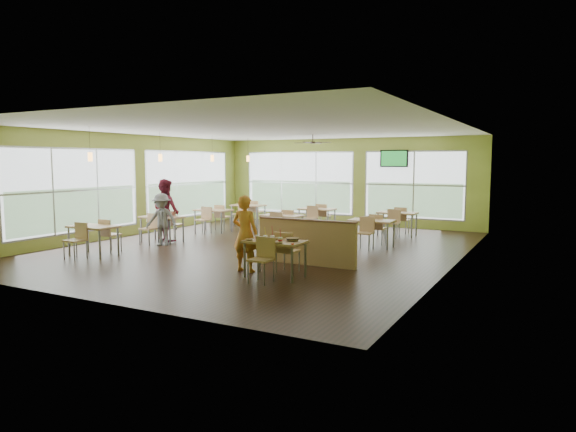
% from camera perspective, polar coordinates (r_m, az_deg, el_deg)
% --- Properties ---
extents(room, '(12.00, 12.04, 3.20)m').
position_cam_1_polar(room, '(13.83, -2.57, 3.01)').
color(room, black).
rests_on(room, ground).
extents(window_bays, '(9.24, 10.24, 2.38)m').
position_cam_1_polar(window_bays, '(17.84, -4.88, 3.26)').
color(window_bays, white).
rests_on(window_bays, room).
extents(main_table, '(1.22, 1.52, 0.87)m').
position_cam_1_polar(main_table, '(10.35, -1.46, -3.40)').
color(main_table, tan).
rests_on(main_table, floor).
extents(half_wall_divider, '(2.40, 0.14, 1.04)m').
position_cam_1_polar(half_wall_divider, '(11.63, 2.06, -2.89)').
color(half_wall_divider, tan).
rests_on(half_wall_divider, floor).
extents(dining_tables, '(6.92, 8.72, 0.87)m').
position_cam_1_polar(dining_tables, '(15.91, -2.68, -0.11)').
color(dining_tables, tan).
rests_on(dining_tables, floor).
extents(pendant_lights, '(0.11, 7.31, 0.86)m').
position_cam_1_polar(pendant_lights, '(16.20, -11.21, 6.36)').
color(pendant_lights, '#2D2119').
rests_on(pendant_lights, ceiling).
extents(ceiling_fan, '(1.25, 1.25, 0.29)m').
position_cam_1_polar(ceiling_fan, '(16.47, 2.77, 8.17)').
color(ceiling_fan, '#2D2119').
rests_on(ceiling_fan, ceiling).
extents(tv_backwall, '(1.00, 0.07, 0.60)m').
position_cam_1_polar(tv_backwall, '(18.54, 11.70, 6.28)').
color(tv_backwall, black).
rests_on(tv_backwall, wall_back).
extents(man_plaid, '(0.61, 0.42, 1.63)m').
position_cam_1_polar(man_plaid, '(10.89, -4.78, -1.96)').
color(man_plaid, '#E35219').
rests_on(man_plaid, floor).
extents(patron_maroon, '(1.09, 0.97, 1.84)m').
position_cam_1_polar(patron_maroon, '(15.43, -13.42, 0.63)').
color(patron_maroon, maroon).
rests_on(patron_maroon, floor).
extents(patron_grey, '(1.05, 0.76, 1.46)m').
position_cam_1_polar(patron_grey, '(14.71, -13.85, -0.39)').
color(patron_grey, slate).
rests_on(patron_grey, floor).
extents(cup_blue, '(0.08, 0.08, 0.31)m').
position_cam_1_polar(cup_blue, '(10.32, -3.43, -2.42)').
color(cup_blue, white).
rests_on(cup_blue, main_table).
extents(cup_yellow, '(0.08, 0.08, 0.30)m').
position_cam_1_polar(cup_yellow, '(10.28, -2.54, -2.45)').
color(cup_yellow, white).
rests_on(cup_yellow, main_table).
extents(cup_red_near, '(0.10, 0.10, 0.35)m').
position_cam_1_polar(cup_red_near, '(10.08, -1.74, -2.56)').
color(cup_red_near, white).
rests_on(cup_red_near, main_table).
extents(cup_red_far, '(0.09, 0.09, 0.32)m').
position_cam_1_polar(cup_red_far, '(9.98, -0.86, -2.68)').
color(cup_red_far, white).
rests_on(cup_red_far, main_table).
extents(food_basket, '(0.27, 0.27, 0.06)m').
position_cam_1_polar(food_basket, '(10.27, 0.52, -2.60)').
color(food_basket, black).
rests_on(food_basket, main_table).
extents(ketchup_cup, '(0.06, 0.06, 0.02)m').
position_cam_1_polar(ketchup_cup, '(9.83, 0.49, -3.12)').
color(ketchup_cup, '#AB2000').
rests_on(ketchup_cup, main_table).
extents(wrapper_left, '(0.18, 0.17, 0.04)m').
position_cam_1_polar(wrapper_left, '(10.36, -4.35, -2.62)').
color(wrapper_left, '#9B814B').
rests_on(wrapper_left, main_table).
extents(wrapper_mid, '(0.20, 0.18, 0.05)m').
position_cam_1_polar(wrapper_mid, '(10.44, -1.18, -2.51)').
color(wrapper_mid, '#9B814B').
rests_on(wrapper_mid, main_table).
extents(wrapper_right, '(0.16, 0.15, 0.04)m').
position_cam_1_polar(wrapper_right, '(9.94, -0.99, -2.98)').
color(wrapper_right, '#9B814B').
rests_on(wrapper_right, main_table).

